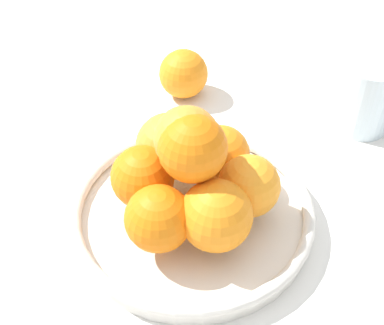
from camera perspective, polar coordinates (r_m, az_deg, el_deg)
ground_plane at (r=0.64m, az=0.00°, el=-6.28°), size 4.00×4.00×0.00m
fruit_bowl at (r=0.63m, az=0.00°, el=-5.39°), size 0.29×0.29×0.03m
orange_pile at (r=0.59m, az=-0.13°, el=-1.10°), size 0.19×0.19×0.13m
stray_orange at (r=0.82m, az=-0.91°, el=9.44°), size 0.07×0.07×0.07m
drinking_glass at (r=0.78m, az=18.16°, el=6.68°), size 0.08×0.08×0.10m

